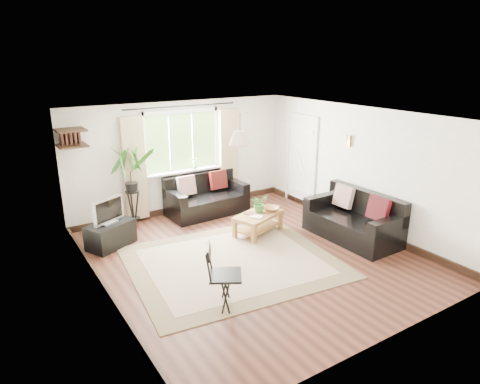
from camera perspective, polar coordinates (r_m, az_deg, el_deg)
floor at (r=7.45m, az=1.67°, el=-8.51°), size 5.50×5.50×0.00m
ceiling at (r=6.74m, az=1.85°, el=10.10°), size 5.50×5.50×0.00m
wall_back at (r=9.33m, az=-7.79°, el=4.60°), size 5.00×0.02×2.40m
wall_front at (r=5.12m, az=19.42°, el=-7.50°), size 5.00×0.02×2.40m
wall_left at (r=6.04m, az=-18.32°, el=-3.50°), size 0.02×5.50×2.40m
wall_right at (r=8.61m, az=15.69°, el=2.99°), size 0.02×5.50×2.40m
rug at (r=7.24m, az=-1.01°, el=-9.28°), size 3.59×3.17×0.02m
window at (r=9.22m, az=-7.77°, el=6.67°), size 2.50×0.16×2.16m
door at (r=9.81m, az=8.15°, el=4.04°), size 0.06×0.96×2.06m
corner_shelf at (r=8.29m, az=-21.57°, el=6.74°), size 0.50×0.50×0.34m
pendant_lamp at (r=7.13m, az=0.00°, el=7.68°), size 0.36×0.36×0.54m
wall_sconce at (r=8.64m, az=14.20°, el=6.84°), size 0.12×0.12×0.28m
sofa_back at (r=9.27m, az=-4.44°, el=-0.52°), size 1.74×0.92×0.80m
sofa_right at (r=8.24m, az=14.79°, el=-3.30°), size 1.79×0.92×0.84m
coffee_table at (r=8.27m, az=2.45°, el=-4.22°), size 1.12×0.85×0.41m
table_plant at (r=8.23m, az=2.60°, el=-1.49°), size 0.35×0.31×0.36m
bowl at (r=8.36m, az=4.14°, el=-2.23°), size 0.43×0.43×0.08m
book_a at (r=7.95m, az=1.95°, el=-3.49°), size 0.28×0.30×0.02m
book_b at (r=8.10m, az=1.03°, el=-3.06°), size 0.24×0.27×0.02m
tv_stand at (r=8.06m, az=-16.86°, el=-5.46°), size 0.95×0.79×0.45m
tv at (r=7.89m, az=-17.16°, el=-2.33°), size 0.67×0.48×0.49m
palm_stand at (r=8.65m, az=-14.24°, el=0.52°), size 0.79×0.79×1.63m
folding_chair at (r=5.87m, az=-1.96°, el=-11.18°), size 0.65×0.65×0.91m
sill_plant at (r=9.36m, az=-6.05°, el=3.86°), size 0.14×0.10×0.27m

